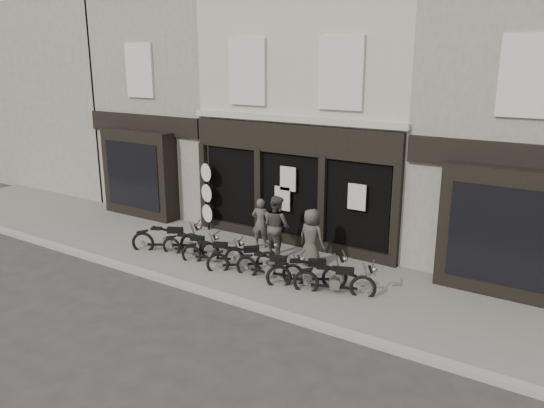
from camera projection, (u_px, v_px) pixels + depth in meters
The scene contains 18 objects.
ground_plane at pixel (234, 277), 14.50m from camera, with size 90.00×90.00×0.00m, color #2D2B28.
pavement at pixel (253, 265), 15.21m from camera, with size 30.00×4.20×0.12m, color #656159.
kerb at pixel (204, 291), 13.48m from camera, with size 30.00×0.25×0.13m, color gray.
central_building at pixel (337, 110), 18.23m from camera, with size 7.30×6.22×8.34m.
neighbour_left at pixel (196, 104), 21.57m from camera, with size 5.60×6.73×8.34m.
neighbour_right at pixel (539, 123), 14.82m from camera, with size 5.60×6.73×8.34m.
filler_left at pixel (71, 95), 25.97m from camera, with size 11.00×6.00×8.20m, color gray.
motorcycle_0 at pixel (168, 241), 16.13m from camera, with size 2.00×1.33×1.05m.
motorcycle_1 at pixel (192, 247), 15.76m from camera, with size 1.87×0.72×0.91m.
motorcycle_2 at pixel (214, 255), 15.19m from camera, with size 1.79×0.95×0.91m.
motorcycle_3 at pixel (244, 261), 14.66m from camera, with size 1.68×1.45×0.96m.
motorcycle_4 at pixel (271, 269), 14.07m from camera, with size 2.00×0.61×0.96m.
motorcycle_5 at pixel (308, 275), 13.63m from camera, with size 1.87×1.37×1.01m.
motorcycle_6 at pixel (335, 283), 13.17m from camera, with size 1.99×0.99×1.00m.
man_left at pixel (261, 223), 16.36m from camera, with size 0.57×0.37×1.55m, color #48413B.
man_centre at pixel (277, 226), 15.59m from camera, with size 0.89×0.69×1.83m, color #423B35.
man_right at pixel (311, 237), 14.84m from camera, with size 0.81×0.53×1.65m, color #403C35.
advert_sign_post at pixel (207, 199), 17.93m from camera, with size 0.60×0.39×2.51m.
Camera 1 is at (8.30, -10.67, 5.74)m, focal length 35.00 mm.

